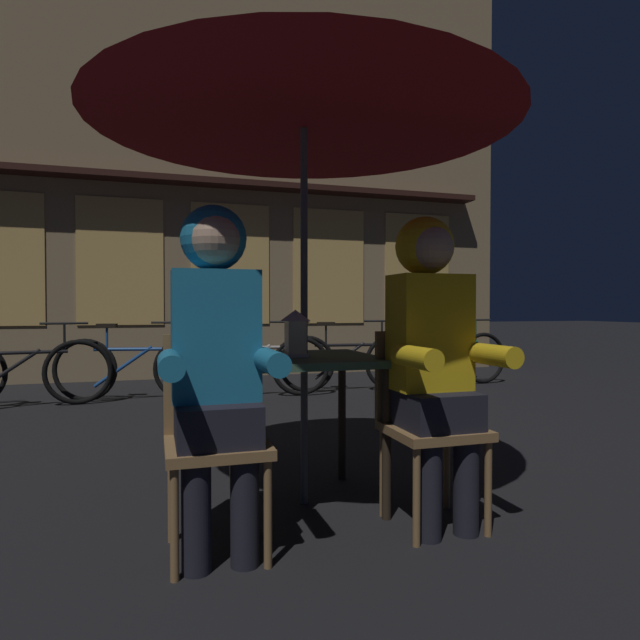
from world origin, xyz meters
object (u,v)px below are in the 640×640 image
at_px(bicycle_second, 20,373).
at_px(bicycle_fourth, 254,366).
at_px(cafe_table, 304,376).
at_px(person_left_hooded, 216,342).
at_px(chair_left, 215,428).
at_px(person_right_hooded, 432,338).
at_px(bicycle_furthest, 449,358).
at_px(bicycle_third, 135,368).
at_px(potted_plant, 453,340).
at_px(patio_umbrella, 304,90).
at_px(lantern, 295,332).
at_px(bicycle_fifth, 350,362).
at_px(chair_right, 426,414).

relative_size(bicycle_second, bicycle_fourth, 1.00).
relative_size(cafe_table, person_left_hooded, 0.53).
bearing_deg(chair_left, person_right_hooded, -3.39).
xyz_separation_m(chair_left, bicycle_second, (-1.49, 3.62, -0.14)).
bearing_deg(bicycle_furthest, bicycle_third, -179.63).
xyz_separation_m(bicycle_third, bicycle_furthest, (3.75, 0.02, 0.00)).
distance_m(chair_left, bicycle_third, 3.78).
bearing_deg(potted_plant, patio_umbrella, -129.17).
xyz_separation_m(person_right_hooded, bicycle_second, (-2.45, 3.68, -0.50)).
relative_size(person_left_hooded, bicycle_third, 0.84).
relative_size(lantern, bicycle_furthest, 0.14).
bearing_deg(bicycle_second, person_right_hooded, -56.40).
height_order(bicycle_third, bicycle_fifth, same).
height_order(chair_left, person_left_hooded, person_left_hooded).
xyz_separation_m(bicycle_furthest, potted_plant, (0.35, 0.51, 0.20)).
xyz_separation_m(person_left_hooded, person_right_hooded, (0.96, 0.00, 0.00)).
distance_m(bicycle_second, potted_plant, 5.20).
distance_m(patio_umbrella, bicycle_fourth, 3.68).
xyz_separation_m(chair_right, bicycle_second, (-2.45, 3.62, -0.14)).
xyz_separation_m(bicycle_fourth, bicycle_fifth, (1.14, 0.08, 0.00)).
height_order(chair_right, potted_plant, potted_plant).
height_order(chair_left, chair_right, same).
xyz_separation_m(patio_umbrella, person_left_hooded, (-0.48, -0.43, -1.21)).
bearing_deg(person_right_hooded, bicycle_fifth, 75.23).
bearing_deg(cafe_table, bicycle_second, 121.13).
xyz_separation_m(chair_right, bicycle_furthest, (2.36, 3.78, -0.14)).
distance_m(bicycle_fourth, bicycle_furthest, 2.51).
distance_m(bicycle_third, bicycle_fifth, 2.38).
relative_size(bicycle_second, bicycle_fifth, 1.00).
relative_size(cafe_table, bicycle_third, 0.45).
xyz_separation_m(chair_right, bicycle_fourth, (-0.15, 3.61, -0.14)).
relative_size(cafe_table, bicycle_furthest, 0.44).
bearing_deg(bicycle_fifth, lantern, -114.40).
distance_m(person_left_hooded, bicycle_second, 4.00).
bearing_deg(patio_umbrella, bicycle_furthest, 50.24).
bearing_deg(patio_umbrella, person_left_hooded, -138.43).
height_order(lantern, chair_right, lantern).
xyz_separation_m(cafe_table, person_left_hooded, (-0.48, -0.43, 0.21)).
relative_size(bicycle_third, bicycle_furthest, 0.99).
height_order(patio_umbrella, chair_left, patio_umbrella).
bearing_deg(lantern, patio_umbrella, 26.42).
distance_m(patio_umbrella, bicycle_third, 3.90).
bearing_deg(bicycle_fifth, chair_right, -104.99).
bearing_deg(chair_left, bicycle_second, 112.29).
relative_size(chair_right, bicycle_second, 0.52).
distance_m(chair_left, bicycle_second, 3.92).
bearing_deg(lantern, potted_plant, 50.57).
relative_size(person_left_hooded, bicycle_furthest, 0.83).
bearing_deg(bicycle_fourth, bicycle_fifth, 3.97).
relative_size(bicycle_fourth, bicycle_fifth, 1.00).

